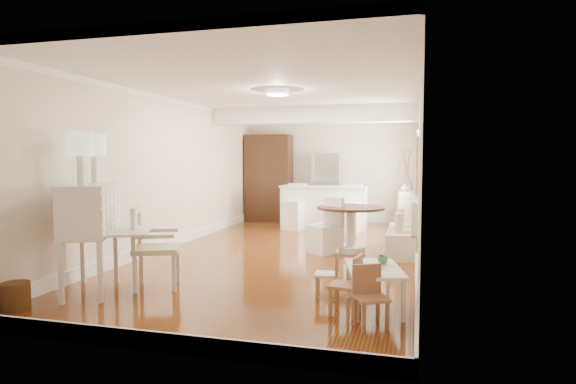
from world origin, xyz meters
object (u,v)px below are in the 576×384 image
at_px(kids_chair_a, 345,284).
at_px(sideboard, 406,210).
at_px(secretary_bureau, 90,238).
at_px(bar_stool_right, 350,208).
at_px(kids_table, 374,288).
at_px(breakfast_counter, 324,207).
at_px(kids_chair_c, 371,297).
at_px(pantry_cabinet, 269,178).
at_px(bar_stool_left, 294,207).
at_px(fridge, 339,189).
at_px(slip_chair_far, 328,223).
at_px(slip_chair_near, 325,225).
at_px(dining_table, 351,229).
at_px(gustavian_armchair, 157,247).
at_px(wicker_basket, 15,296).
at_px(kids_chair_b, 327,273).

xyz_separation_m(kids_chair_a, sideboard, (0.50, 6.68, 0.12)).
bearing_deg(secretary_bureau, bar_stool_right, 42.60).
bearing_deg(kids_table, secretary_bureau, -176.18).
distance_m(kids_table, breakfast_counter, 6.14).
bearing_deg(kids_chair_c, breakfast_counter, 78.14).
bearing_deg(pantry_cabinet, bar_stool_left, -53.97).
height_order(fridge, sideboard, fridge).
height_order(pantry_cabinet, fridge, pantry_cabinet).
xyz_separation_m(slip_chair_far, sideboard, (1.41, 2.70, 0.02)).
bearing_deg(slip_chair_near, kids_chair_a, -36.84).
relative_size(secretary_bureau, dining_table, 1.14).
xyz_separation_m(slip_chair_near, fridge, (-0.36, 3.94, 0.41)).
bearing_deg(slip_chair_far, pantry_cabinet, -112.15).
height_order(bar_stool_right, pantry_cabinet, pantry_cabinet).
bearing_deg(dining_table, sideboard, 74.19).
bearing_deg(fridge, kids_chair_a, -80.59).
bearing_deg(pantry_cabinet, fridge, -0.90).
xyz_separation_m(breakfast_counter, fridge, (0.20, 1.05, 0.39)).
distance_m(secretary_bureau, dining_table, 4.45).
xyz_separation_m(kids_chair_a, breakfast_counter, (-1.40, 6.18, 0.19)).
distance_m(gustavian_armchair, wicker_basket, 1.65).
bearing_deg(sideboard, wicker_basket, -123.27).
height_order(secretary_bureau, kids_table, secretary_bureau).
relative_size(kids_table, slip_chair_near, 0.96).
xyz_separation_m(kids_chair_b, fridge, (-0.89, 6.63, 0.61)).
height_order(kids_table, kids_chair_c, kids_chair_c).
distance_m(slip_chair_far, bar_stool_right, 1.85).
bearing_deg(gustavian_armchair, breakfast_counter, -33.75).
relative_size(kids_chair_a, bar_stool_right, 0.61).
bearing_deg(kids_table, dining_table, 101.96).
height_order(slip_chair_far, bar_stool_right, bar_stool_right).
bearing_deg(kids_chair_c, slip_chair_far, 79.12).
relative_size(bar_stool_right, fridge, 0.60).
distance_m(kids_chair_a, bar_stool_right, 5.87).
xyz_separation_m(slip_chair_far, breakfast_counter, (-0.49, 2.19, 0.08)).
distance_m(dining_table, breakfast_counter, 2.87).
relative_size(kids_chair_b, bar_stool_left, 0.54).
bearing_deg(kids_chair_c, kids_chair_a, 105.13).
relative_size(bar_stool_left, bar_stool_right, 1.00).
bearing_deg(kids_chair_b, dining_table, 176.00).
bearing_deg(bar_stool_right, gustavian_armchair, -99.96).
bearing_deg(bar_stool_right, bar_stool_left, -170.68).
distance_m(bar_stool_right, sideboard, 1.50).
distance_m(kids_chair_c, bar_stool_right, 6.25).
distance_m(bar_stool_right, pantry_cabinet, 2.84).
relative_size(kids_chair_c, bar_stool_left, 0.58).
height_order(dining_table, slip_chair_far, slip_chair_far).
relative_size(kids_table, kids_chair_b, 1.62).
bearing_deg(gustavian_armchair, bar_stool_left, -27.79).
xyz_separation_m(kids_table, dining_table, (-0.68, 3.21, 0.17)).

